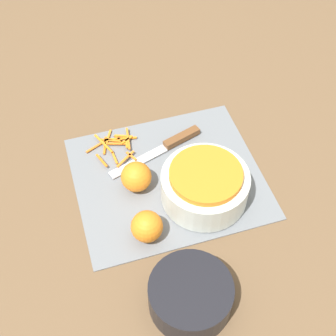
# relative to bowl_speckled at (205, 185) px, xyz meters

# --- Properties ---
(ground_plane) EXTENTS (4.00, 4.00, 0.00)m
(ground_plane) POSITION_rel_bowl_speckled_xyz_m (0.06, -0.08, -0.05)
(ground_plane) COLOR brown
(cutting_board) EXTENTS (0.42, 0.36, 0.01)m
(cutting_board) POSITION_rel_bowl_speckled_xyz_m (0.06, -0.08, -0.04)
(cutting_board) COLOR slate
(cutting_board) RESTS_ON ground_plane
(bowl_speckled) EXTENTS (0.19, 0.19, 0.08)m
(bowl_speckled) POSITION_rel_bowl_speckled_xyz_m (0.00, 0.00, 0.00)
(bowl_speckled) COLOR silver
(bowl_speckled) RESTS_ON cutting_board
(bowl_dark) EXTENTS (0.16, 0.16, 0.07)m
(bowl_dark) POSITION_rel_bowl_speckled_xyz_m (0.11, 0.22, -0.01)
(bowl_dark) COLOR black
(bowl_dark) RESTS_ON ground_plane
(knife) EXTENTS (0.24, 0.09, 0.02)m
(knife) POSITION_rel_bowl_speckled_xyz_m (0.02, -0.16, -0.03)
(knife) COLOR brown
(knife) RESTS_ON cutting_board
(orange_left) EXTENTS (0.07, 0.07, 0.07)m
(orange_left) POSITION_rel_bowl_speckled_xyz_m (0.13, -0.07, -0.01)
(orange_left) COLOR orange
(orange_left) RESTS_ON cutting_board
(orange_right) EXTENTS (0.07, 0.07, 0.07)m
(orange_right) POSITION_rel_bowl_speckled_xyz_m (0.15, 0.06, -0.01)
(orange_right) COLOR orange
(orange_right) RESTS_ON cutting_board
(peel_pile) EXTENTS (0.13, 0.13, 0.01)m
(peel_pile) POSITION_rel_bowl_speckled_xyz_m (0.15, -0.20, -0.04)
(peel_pile) COLOR orange
(peel_pile) RESTS_ON cutting_board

